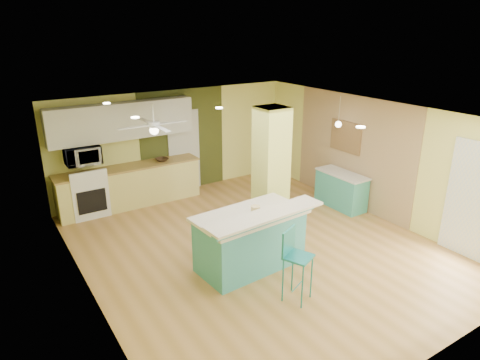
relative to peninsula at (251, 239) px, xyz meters
name	(u,v)px	position (x,y,z in m)	size (l,w,h in m)	color
floor	(257,247)	(0.48, 0.49, -0.53)	(6.00, 7.00, 0.01)	#A47539
ceiling	(259,115)	(0.48, 0.49, 1.98)	(6.00, 7.00, 0.01)	white
wall_back	(175,142)	(0.48, 3.99, 0.73)	(6.00, 0.01, 2.50)	#EAE97D
wall_front	(436,277)	(0.48, -3.02, 0.73)	(6.00, 0.01, 2.50)	#EAE97D
wall_left	(85,225)	(-2.52, 0.49, 0.73)	(0.01, 7.00, 2.50)	#EAE97D
wall_right	(373,158)	(3.49, 0.49, 0.73)	(0.01, 7.00, 2.50)	#EAE97D
wood_panel	(352,151)	(3.47, 1.09, 0.73)	(0.02, 3.40, 2.50)	#957555
olive_accent	(183,141)	(0.68, 3.98, 0.73)	(2.20, 0.02, 2.50)	#40471C
interior_door	(184,151)	(0.68, 3.95, 0.48)	(0.82, 0.05, 2.00)	silver
french_door	(476,202)	(3.45, -1.81, 0.53)	(0.04, 1.08, 2.10)	white
column	(271,171)	(1.13, 0.99, 0.73)	(0.55, 0.55, 2.50)	#D3D763
kitchen_run	(130,186)	(-0.82, 3.69, -0.05)	(3.25, 0.63, 0.94)	#E3D677
stove	(88,195)	(-1.77, 3.68, -0.06)	(0.76, 0.66, 1.08)	white
upper_cabinets	(123,121)	(-0.82, 3.81, 1.43)	(3.20, 0.34, 0.80)	silver
microwave	(83,155)	(-1.77, 3.69, 0.83)	(0.70, 0.48, 0.39)	white
ceiling_fan	(154,125)	(-0.62, 2.49, 1.55)	(1.41, 1.41, 0.61)	silver
pendant_lamp	(338,124)	(3.13, 1.24, 1.36)	(0.14, 0.14, 0.69)	silver
wall_decor	(346,137)	(3.45, 1.29, 1.03)	(0.03, 0.90, 0.70)	brown
peninsula	(251,239)	(0.00, 0.00, 0.00)	(2.15, 1.26, 1.13)	teal
bar_stool	(294,254)	(0.03, -1.09, 0.24)	(0.50, 0.50, 1.14)	#1B777C
side_counter	(341,190)	(3.18, 1.04, -0.12)	(0.53, 1.24, 0.80)	teal
fruit_bowl	(162,160)	(-0.04, 3.64, 0.45)	(0.29, 0.29, 0.07)	#372516
canister	(255,211)	(0.03, -0.09, 0.54)	(0.15, 0.15, 0.17)	gold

